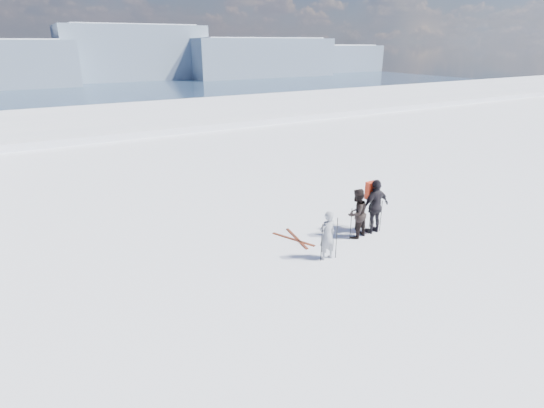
{
  "coord_description": "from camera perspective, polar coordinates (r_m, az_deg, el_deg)",
  "views": [
    {
      "loc": [
        -8.63,
        -7.66,
        6.26
      ],
      "look_at": [
        -2.45,
        3.0,
        1.55
      ],
      "focal_mm": 28.0,
      "sensor_mm": 36.0,
      "label": 1
    }
  ],
  "objects": [
    {
      "name": "skier_grey",
      "position": [
        12.97,
        7.43,
        -4.22
      ],
      "size": [
        0.58,
        0.39,
        1.57
      ],
      "primitive_type": "imported",
      "rotation": [
        0.0,
        0.0,
        3.17
      ],
      "color": "#90939D",
      "rests_on": "ground"
    },
    {
      "name": "skis_loose",
      "position": [
        14.45,
        3.11,
        -4.7
      ],
      "size": [
        0.75,
        1.69,
        0.03
      ],
      "color": "black",
      "rests_on": "ground"
    },
    {
      "name": "ski_poles",
      "position": [
        14.21,
        11.05,
        -2.9
      ],
      "size": [
        3.15,
        0.85,
        1.35
      ],
      "color": "black",
      "rests_on": "ground"
    },
    {
      "name": "skier_pack",
      "position": [
        15.03,
        13.73,
        -0.31
      ],
      "size": [
        1.15,
        0.51,
        1.93
      ],
      "primitive_type": "imported",
      "rotation": [
        0.0,
        0.0,
        3.18
      ],
      "color": "black",
      "rests_on": "ground"
    },
    {
      "name": "far_mountain_range",
      "position": [
        464.21,
        -26.67,
        17.2
      ],
      "size": [
        770.0,
        110.0,
        53.0
      ],
      "color": "slate",
      "rests_on": "ground"
    },
    {
      "name": "lake_basin",
      "position": [
        40.69,
        -16.33,
        1.79
      ],
      "size": [
        820.0,
        820.0,
        71.62
      ],
      "color": "white",
      "rests_on": "ground"
    },
    {
      "name": "skier_dark",
      "position": [
        14.55,
        11.29,
        -1.26
      ],
      "size": [
        0.98,
        0.84,
        1.73
      ],
      "primitive_type": "imported",
      "rotation": [
        0.0,
        0.0,
        3.39
      ],
      "color": "black",
      "rests_on": "ground"
    },
    {
      "name": "backpack",
      "position": [
        14.8,
        13.47,
        4.56
      ],
      "size": [
        0.42,
        0.25,
        0.6
      ],
      "primitive_type": "cube",
      "rotation": [
        0.0,
        0.0,
        3.18
      ],
      "color": "red",
      "rests_on": "skier_pack"
    }
  ]
}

